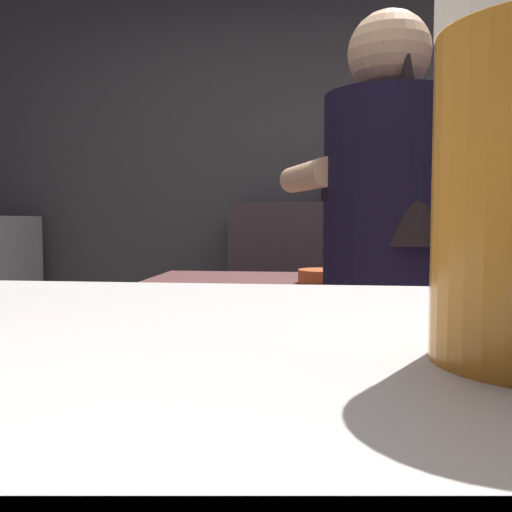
{
  "coord_description": "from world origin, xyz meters",
  "views": [
    {
      "loc": [
        -0.08,
        -1.2,
        1.13
      ],
      "look_at": [
        -0.13,
        -0.75,
        1.1
      ],
      "focal_mm": 38.3,
      "sensor_mm": 36.0,
      "label": 1
    }
  ],
  "objects_px": {
    "bartender": "(387,277)",
    "bottle_olive_oil": "(375,187)",
    "bottle_vinegar": "(326,187)",
    "mixing_bowl": "(323,276)",
    "chefs_knife": "(455,282)"
  },
  "relations": [
    {
      "from": "chefs_knife",
      "to": "bottle_vinegar",
      "type": "distance_m",
      "value": 1.41
    },
    {
      "from": "mixing_bowl",
      "to": "bottle_olive_oil",
      "type": "distance_m",
      "value": 1.37
    },
    {
      "from": "chefs_knife",
      "to": "bottle_vinegar",
      "type": "height_order",
      "value": "bottle_vinegar"
    },
    {
      "from": "bartender",
      "to": "chefs_knife",
      "type": "distance_m",
      "value": 0.5
    },
    {
      "from": "bartender",
      "to": "bottle_olive_oil",
      "type": "xyz_separation_m",
      "value": [
        0.13,
        1.65,
        0.34
      ]
    },
    {
      "from": "mixing_bowl",
      "to": "bottle_olive_oil",
      "type": "relative_size",
      "value": 0.76
    },
    {
      "from": "bartender",
      "to": "bottle_vinegar",
      "type": "height_order",
      "value": "bartender"
    },
    {
      "from": "bartender",
      "to": "bottle_vinegar",
      "type": "xyz_separation_m",
      "value": [
        -0.14,
        1.69,
        0.34
      ]
    },
    {
      "from": "chefs_knife",
      "to": "bottle_olive_oil",
      "type": "relative_size",
      "value": 1.08
    },
    {
      "from": "bottle_vinegar",
      "to": "mixing_bowl",
      "type": "bearing_deg",
      "value": -91.13
    },
    {
      "from": "bartender",
      "to": "bottle_vinegar",
      "type": "relative_size",
      "value": 7.17
    },
    {
      "from": "bartender",
      "to": "chefs_knife",
      "type": "height_order",
      "value": "bartender"
    },
    {
      "from": "mixing_bowl",
      "to": "bartender",
      "type": "bearing_deg",
      "value": -65.3
    },
    {
      "from": "bartender",
      "to": "bottle_olive_oil",
      "type": "relative_size",
      "value": 7.6
    },
    {
      "from": "chefs_knife",
      "to": "bottle_vinegar",
      "type": "xyz_separation_m",
      "value": [
        -0.42,
        1.29,
        0.4
      ]
    }
  ]
}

